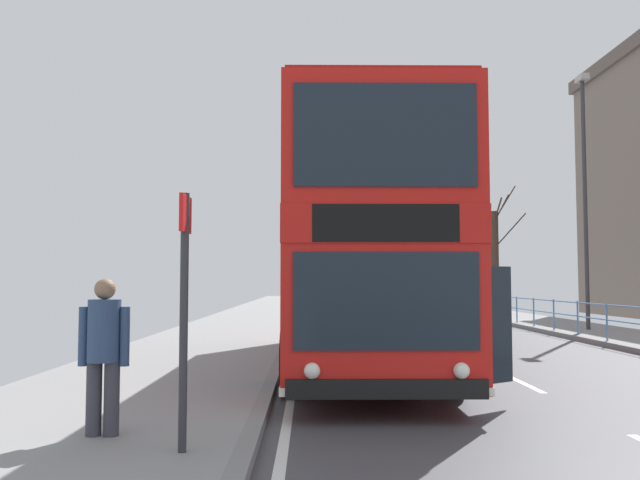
{
  "coord_description": "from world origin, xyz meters",
  "views": [
    {
      "loc": [
        -3.67,
        -4.01,
        1.75
      ],
      "look_at": [
        -3.47,
        8.95,
        2.56
      ],
      "focal_mm": 37.21,
      "sensor_mm": 36.0,
      "label": 1
    }
  ],
  "objects": [
    {
      "name": "double_decker_bus_main",
      "position": [
        -2.71,
        9.12,
        2.35
      ],
      "size": [
        3.3,
        10.29,
        4.49
      ],
      "color": "red",
      "rests_on": "ground"
    },
    {
      "name": "pedestrian_railing_far_kerb",
      "position": [
        4.45,
        14.04,
        0.83
      ],
      "size": [
        0.05,
        31.53,
        1.02
      ],
      "color": "#598CC6",
      "rests_on": "ground"
    },
    {
      "name": "pedestrian_companion",
      "position": [
        -5.83,
        3.03,
        1.06
      ],
      "size": [
        0.54,
        0.35,
        1.64
      ],
      "color": "#383842",
      "rests_on": "ground"
    },
    {
      "name": "bus_stop_sign_near",
      "position": [
        -4.87,
        2.36,
        1.66
      ],
      "size": [
        0.08,
        0.44,
        2.46
      ],
      "color": "#2D2D33",
      "rests_on": "ground"
    },
    {
      "name": "street_lamp_far_side",
      "position": [
        5.68,
        18.17,
        5.1
      ],
      "size": [
        0.28,
        0.6,
        8.67
      ],
      "color": "#38383D",
      "rests_on": "ground"
    },
    {
      "name": "bare_tree_far_00",
      "position": [
        5.89,
        35.81,
        3.84
      ],
      "size": [
        2.8,
        3.11,
        7.93
      ],
      "color": "brown",
      "rests_on": "ground"
    },
    {
      "name": "bare_tree_far_01",
      "position": [
        5.7,
        29.34,
        2.83
      ],
      "size": [
        2.39,
        1.37,
        6.42
      ],
      "color": "#423328",
      "rests_on": "ground"
    }
  ]
}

